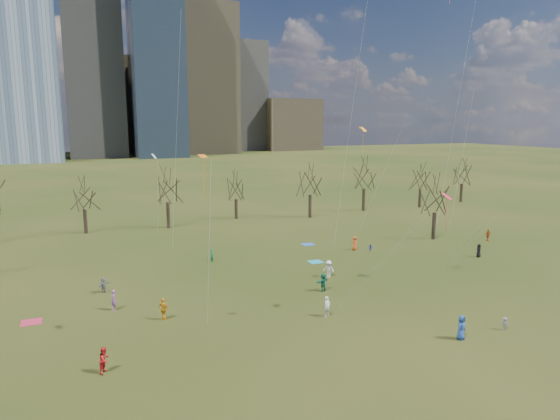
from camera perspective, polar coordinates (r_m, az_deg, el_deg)
name	(u,v)px	position (r m, az deg, el deg)	size (l,w,h in m)	color
ground	(333,310)	(45.18, 6.05, -11.30)	(500.00, 500.00, 0.00)	black
downtown_skyline	(106,70)	(248.99, -19.30, 14.86)	(212.50, 78.00, 118.00)	slate
bare_tree_row	(216,189)	(77.38, -7.35, 2.41)	(113.04, 29.80, 9.50)	black
blanket_teal	(316,262)	(59.45, 4.08, -5.93)	(1.60, 1.50, 0.03)	teal
blanket_navy	(308,244)	(67.53, 3.19, -3.94)	(1.60, 1.50, 0.03)	#2552AF
blanket_crimson	(31,322)	(47.18, -26.54, -11.39)	(1.60, 1.50, 0.03)	#B2233F
person_0	(461,327)	(41.44, 20.00, -12.49)	(0.94, 0.61, 1.93)	#224495
person_1	(327,306)	(43.46, 5.41, -10.92)	(0.65, 0.43, 1.78)	silver
person_2	(105,360)	(36.38, -19.41, -15.85)	(0.87, 0.68, 1.80)	red
person_3	(505,323)	(44.62, 24.30, -11.73)	(0.70, 0.40, 1.08)	slate
person_4	(164,309)	(43.67, -13.15, -10.97)	(1.11, 0.46, 1.89)	orange
person_5	(323,282)	(49.50, 4.96, -8.21)	(1.69, 0.54, 1.83)	#186D4E
person_6	(479,251)	(65.81, 21.77, -4.33)	(0.80, 0.52, 1.64)	black
person_7	(113,300)	(46.95, -18.52, -9.73)	(0.68, 0.45, 1.87)	#9250A0
person_8	(371,248)	(64.90, 10.31, -4.27)	(0.45, 0.35, 0.93)	#24249F
person_9	(329,269)	(53.81, 5.59, -6.69)	(1.18, 0.68, 1.83)	white
person_10	(488,235)	(75.03, 22.66, -2.67)	(0.96, 0.40, 1.63)	#B44819
person_11	(104,285)	(51.85, -19.50, -8.08)	(1.43, 0.46, 1.55)	slate
person_12	(355,243)	(65.17, 8.54, -3.77)	(0.87, 0.57, 1.79)	#EB4F1A
person_13	(212,256)	(59.64, -7.78, -5.19)	(0.57, 0.37, 1.55)	#1C7F41
kites_airborne	(332,136)	(56.17, 6.01, 8.38)	(63.65, 41.50, 36.72)	orange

